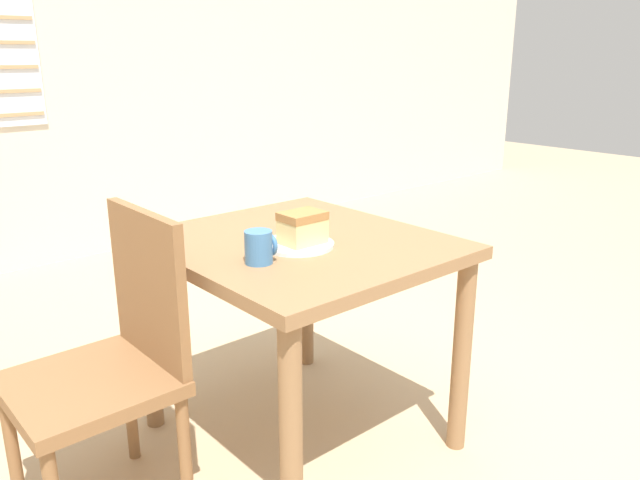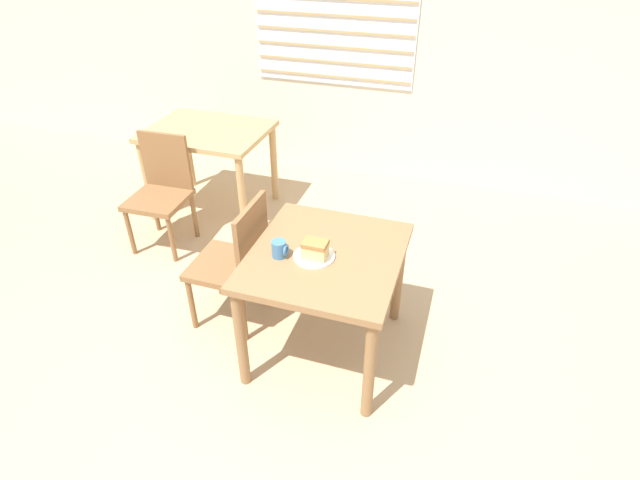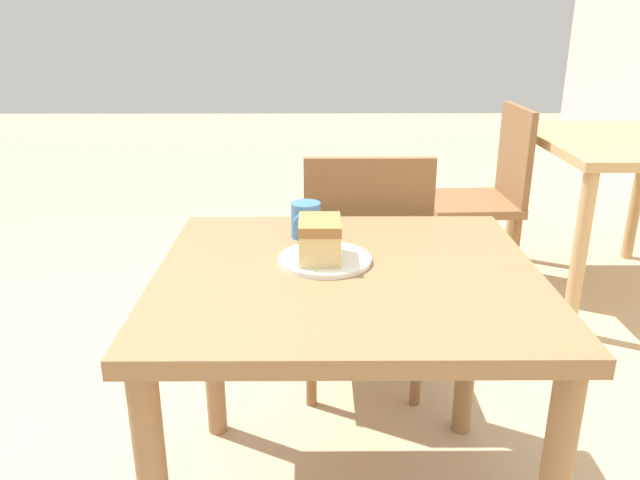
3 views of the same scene
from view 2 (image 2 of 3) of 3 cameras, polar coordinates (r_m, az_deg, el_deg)
name	(u,v)px [view 2 (image 2 of 3)]	position (r m, az deg, el deg)	size (l,w,h in m)	color
ground_plane	(279,420)	(2.80, -4.73, -19.78)	(14.00, 14.00, 0.00)	tan
wall_back	(404,24)	(4.66, 9.61, 23.16)	(10.00, 0.10, 2.80)	beige
dining_table_near	(326,269)	(2.73, 0.68, -3.38)	(0.80, 0.88, 0.71)	olive
dining_table_far	(209,142)	(4.28, -12.59, 10.84)	(0.96, 0.75, 0.74)	tan
chair_near_window	(236,260)	(3.07, -9.56, -2.27)	(0.41, 0.41, 0.86)	brown
chair_far_corner	(162,189)	(3.98, -17.65, 5.60)	(0.43, 0.43, 0.86)	brown
plate	(314,256)	(2.64, -0.67, -1.85)	(0.22, 0.22, 0.01)	white
cake_slice	(315,249)	(2.59, -0.57, -1.06)	(0.13, 0.10, 0.10)	#E0C67F
coffee_mug	(280,249)	(2.63, -4.63, -1.03)	(0.09, 0.08, 0.09)	teal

